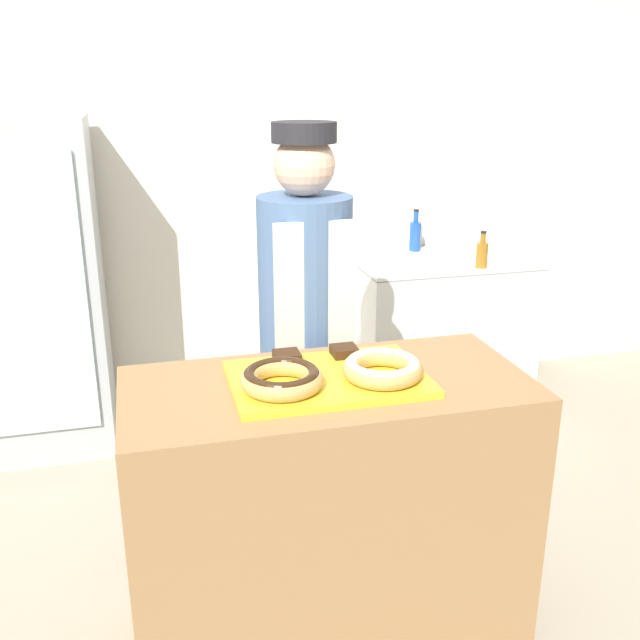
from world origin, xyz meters
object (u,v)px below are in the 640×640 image
at_px(donut_light_glaze, 382,367).
at_px(bottle_blue, 415,235).
at_px(serving_tray, 328,379).
at_px(baker_person, 306,335).
at_px(brownie_back_left, 287,357).
at_px(brownie_back_right, 344,351).
at_px(beverage_fridge, 35,291).
at_px(chest_freezer, 437,329).
at_px(bottle_amber, 482,254).
at_px(donut_chocolate_glaze, 282,378).

relative_size(donut_light_glaze, bottle_blue, 1.01).
height_order(serving_tray, baker_person, baker_person).
relative_size(brownie_back_left, brownie_back_right, 1.00).
height_order(brownie_back_right, beverage_fridge, beverage_fridge).
distance_m(serving_tray, chest_freezer, 2.16).
distance_m(chest_freezer, bottle_amber, 0.59).
bearing_deg(beverage_fridge, chest_freezer, 0.17).
relative_size(baker_person, beverage_fridge, 1.01).
relative_size(serving_tray, bottle_blue, 2.45).
bearing_deg(beverage_fridge, bottle_blue, 6.29).
distance_m(brownie_back_left, baker_person, 0.44).
xyz_separation_m(brownie_back_right, bottle_amber, (1.20, 1.34, -0.04)).
relative_size(serving_tray, beverage_fridge, 0.36).
distance_m(donut_light_glaze, chest_freezer, 2.14).
height_order(donut_chocolate_glaze, brownie_back_right, donut_chocolate_glaze).
height_order(serving_tray, brownie_back_left, brownie_back_left).
bearing_deg(bottle_amber, brownie_back_right, -131.86).
bearing_deg(bottle_amber, baker_person, -142.93).
bearing_deg(beverage_fridge, brownie_back_left, -57.98).
xyz_separation_m(donut_light_glaze, bottle_amber, (1.14, 1.55, -0.06)).
relative_size(beverage_fridge, bottle_blue, 6.76).
bearing_deg(baker_person, bottle_amber, 37.07).
xyz_separation_m(chest_freezer, bottle_amber, (0.13, -0.25, 0.52)).
bearing_deg(brownie_back_right, donut_chocolate_glaze, -140.94).
relative_size(brownie_back_left, beverage_fridge, 0.05).
height_order(brownie_back_right, chest_freezer, brownie_back_right).
bearing_deg(donut_light_glaze, brownie_back_left, 140.94).
bearing_deg(donut_chocolate_glaze, bottle_amber, 46.70).
xyz_separation_m(baker_person, beverage_fridge, (-1.15, 1.18, -0.07)).
height_order(donut_chocolate_glaze, beverage_fridge, beverage_fridge).
relative_size(donut_chocolate_glaze, brownie_back_right, 3.00).
bearing_deg(donut_chocolate_glaze, chest_freezer, 53.50).
bearing_deg(brownie_back_left, baker_person, 68.01).
relative_size(donut_light_glaze, baker_person, 0.15).
bearing_deg(serving_tray, chest_freezer, 56.12).
relative_size(serving_tray, bottle_amber, 3.02).
xyz_separation_m(donut_chocolate_glaze, chest_freezer, (1.33, 1.80, -0.58)).
bearing_deg(donut_light_glaze, beverage_fridge, 124.91).
height_order(donut_chocolate_glaze, bottle_amber, bottle_amber).
relative_size(brownie_back_right, beverage_fridge, 0.05).
distance_m(donut_light_glaze, bottle_amber, 1.93).
xyz_separation_m(donut_light_glaze, brownie_back_left, (-0.26, 0.21, -0.02)).
relative_size(donut_chocolate_glaze, baker_person, 0.15).
distance_m(beverage_fridge, bottle_amber, 2.40).
relative_size(brownie_back_right, baker_person, 0.05).
height_order(donut_chocolate_glaze, chest_freezer, donut_chocolate_glaze).
xyz_separation_m(donut_light_glaze, bottle_blue, (0.93, 2.03, -0.04)).
xyz_separation_m(beverage_fridge, chest_freezer, (2.26, 0.01, -0.42)).
xyz_separation_m(donut_chocolate_glaze, baker_person, (0.23, 0.62, -0.10)).
distance_m(serving_tray, baker_person, 0.56).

